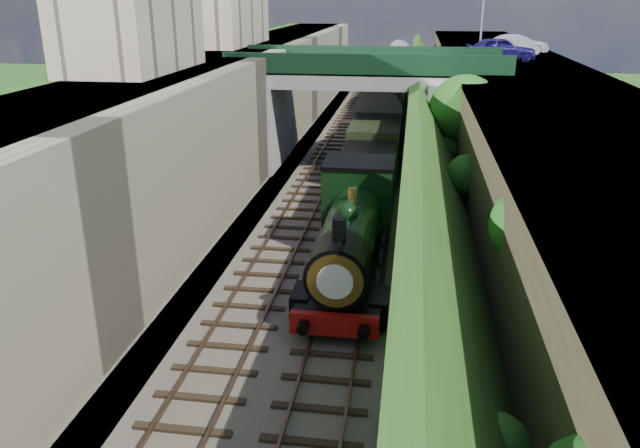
% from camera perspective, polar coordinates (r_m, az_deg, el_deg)
% --- Properties ---
extents(ground, '(160.00, 160.00, 0.00)m').
position_cam_1_polar(ground, '(17.55, -3.83, -15.65)').
color(ground, '#1E4714').
rests_on(ground, ground).
extents(trackbed, '(10.00, 90.00, 0.20)m').
position_cam_1_polar(trackbed, '(35.51, 2.89, 3.54)').
color(trackbed, '#473F38').
rests_on(trackbed, ground).
extents(retaining_wall, '(1.00, 90.00, 7.00)m').
position_cam_1_polar(retaining_wall, '(35.62, -5.97, 9.14)').
color(retaining_wall, '#756B56').
rests_on(retaining_wall, ground).
extents(street_plateau_left, '(6.00, 90.00, 7.00)m').
position_cam_1_polar(street_plateau_left, '(36.63, -11.35, 9.17)').
color(street_plateau_left, '#262628').
rests_on(street_plateau_left, ground).
extents(street_plateau_right, '(8.00, 90.00, 6.25)m').
position_cam_1_polar(street_plateau_right, '(35.19, 18.70, 7.43)').
color(street_plateau_right, '#262628').
rests_on(street_plateau_right, ground).
extents(embankment_slope, '(4.64, 90.00, 6.39)m').
position_cam_1_polar(embankment_slope, '(35.74, 11.15, 7.61)').
color(embankment_slope, '#1E4714').
rests_on(embankment_slope, ground).
extents(track_left, '(2.50, 90.00, 0.20)m').
position_cam_1_polar(track_left, '(35.70, -0.31, 3.90)').
color(track_left, black).
rests_on(track_left, trackbed).
extents(track_right, '(2.50, 90.00, 0.20)m').
position_cam_1_polar(track_right, '(35.38, 4.83, 3.68)').
color(track_right, black).
rests_on(track_right, trackbed).
extents(road_bridge, '(16.00, 6.40, 7.25)m').
position_cam_1_polar(road_bridge, '(38.44, 5.02, 10.86)').
color(road_bridge, gray).
rests_on(road_bridge, ground).
extents(building_near, '(4.00, 8.00, 4.00)m').
position_cam_1_polar(building_near, '(30.65, -16.83, 17.02)').
color(building_near, gray).
rests_on(building_near, street_plateau_left).
extents(tree, '(3.60, 3.80, 6.60)m').
position_cam_1_polar(tree, '(32.92, 13.21, 9.85)').
color(tree, black).
rests_on(tree, ground).
extents(lamppost, '(0.87, 0.15, 6.00)m').
position_cam_1_polar(lamppost, '(44.32, 14.77, 18.68)').
color(lamppost, gray).
rests_on(lamppost, street_plateau_right).
extents(car_blue, '(4.60, 2.30, 1.51)m').
position_cam_1_polar(car_blue, '(43.11, 16.18, 15.10)').
color(car_blue, navy).
rests_on(car_blue, street_plateau_right).
extents(car_silver, '(4.33, 2.13, 1.36)m').
position_cam_1_polar(car_silver, '(48.76, 17.59, 15.39)').
color(car_silver, '#9D9CA1').
rests_on(car_silver, street_plateau_right).
extents(locomotive, '(3.10, 10.22, 3.83)m').
position_cam_1_polar(locomotive, '(23.03, 2.86, -1.14)').
color(locomotive, black).
rests_on(locomotive, trackbed).
extents(tender, '(2.70, 6.00, 3.05)m').
position_cam_1_polar(tender, '(30.06, 4.25, 3.43)').
color(tender, black).
rests_on(tender, trackbed).
extents(coach_front, '(2.90, 18.00, 3.70)m').
position_cam_1_polar(coach_front, '(42.18, 5.59, 8.88)').
color(coach_front, black).
rests_on(coach_front, trackbed).
extents(coach_middle, '(2.90, 18.00, 3.70)m').
position_cam_1_polar(coach_middle, '(60.72, 6.58, 12.30)').
color(coach_middle, black).
rests_on(coach_middle, trackbed).
extents(coach_rear, '(2.90, 18.00, 3.70)m').
position_cam_1_polar(coach_rear, '(79.38, 7.12, 14.11)').
color(coach_rear, black).
rests_on(coach_rear, trackbed).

